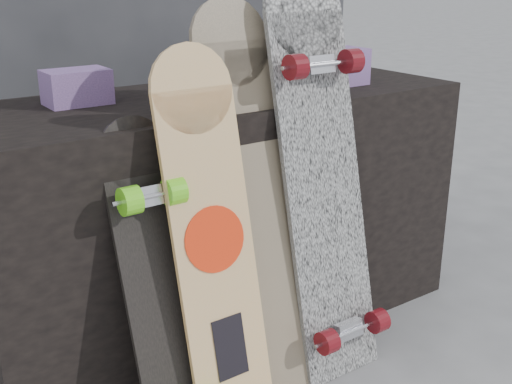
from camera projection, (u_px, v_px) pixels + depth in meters
vendor_table at (220, 213)px, 2.14m from camera, size 1.60×0.60×0.80m
merch_box_purple at (77, 87)px, 1.85m from camera, size 0.18×0.12×0.10m
merch_box_small at (341, 66)px, 2.17m from camera, size 0.14×0.14×0.12m
merch_box_flat at (215, 85)px, 2.00m from camera, size 0.22×0.10×0.06m
longboard_geisha at (212, 233)px, 1.64m from camera, size 0.23×0.25×1.01m
longboard_celtic at (253, 191)px, 1.78m from camera, size 0.24×0.31×1.11m
longboard_cascadia at (323, 170)px, 1.86m from camera, size 0.27×0.34×1.19m
skateboard_dark at (161, 284)px, 1.61m from camera, size 0.19×0.31×0.83m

